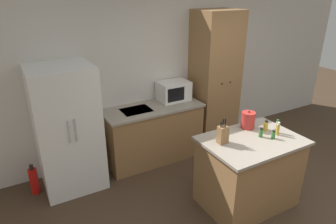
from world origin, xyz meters
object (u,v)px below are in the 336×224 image
object	(u,v)px
spice_bottle_tall_dark	(266,126)
spice_bottle_green_herb	(277,127)
pantry_cabinet	(214,81)
fire_extinguisher	(34,181)
kettle	(248,120)
knife_block	(223,134)
spice_bottle_short_red	(273,135)
spice_bottle_amber_oil	(261,133)
refrigerator	(67,129)
microwave	(174,91)
spice_bottle_pale_salt	(278,129)

from	to	relation	value
spice_bottle_tall_dark	spice_bottle_green_herb	size ratio (longest dim) A/B	0.80
pantry_cabinet	fire_extinguisher	world-z (taller)	pantry_cabinet
spice_bottle_green_herb	kettle	world-z (taller)	kettle
knife_block	spice_bottle_green_herb	world-z (taller)	knife_block
spice_bottle_short_red	spice_bottle_green_herb	distance (m)	0.18
knife_block	spice_bottle_amber_oil	world-z (taller)	knife_block
refrigerator	spice_bottle_tall_dark	bearing A→B (deg)	-33.10
microwave	spice_bottle_pale_salt	world-z (taller)	microwave
pantry_cabinet	spice_bottle_green_herb	world-z (taller)	pantry_cabinet
pantry_cabinet	spice_bottle_amber_oil	size ratio (longest dim) A/B	18.86
refrigerator	spice_bottle_amber_oil	world-z (taller)	refrigerator
knife_block	spice_bottle_amber_oil	size ratio (longest dim) A/B	2.62
refrigerator	knife_block	bearing A→B (deg)	-43.37
spice_bottle_green_herb	fire_extinguisher	distance (m)	3.26
spice_bottle_green_herb	spice_bottle_short_red	bearing A→B (deg)	-149.81
spice_bottle_short_red	spice_bottle_amber_oil	distance (m)	0.14
spice_bottle_tall_dark	spice_bottle_green_herb	xyz separation A→B (m)	(0.08, -0.11, 0.02)
spice_bottle_short_red	spice_bottle_amber_oil	world-z (taller)	spice_bottle_amber_oil
pantry_cabinet	microwave	size ratio (longest dim) A/B	4.67
spice_bottle_amber_oil	spice_bottle_green_herb	distance (m)	0.26
spice_bottle_tall_dark	spice_bottle_green_herb	bearing A→B (deg)	-55.06
spice_bottle_pale_salt	kettle	size ratio (longest dim) A/B	0.71
spice_bottle_pale_salt	spice_bottle_green_herb	bearing A→B (deg)	54.18
refrigerator	knife_block	distance (m)	2.04
knife_block	spice_bottle_short_red	distance (m)	0.64
spice_bottle_short_red	spice_bottle_pale_salt	distance (m)	0.13
spice_bottle_tall_dark	pantry_cabinet	bearing A→B (deg)	78.26
microwave	kettle	size ratio (longest dim) A/B	2.04
refrigerator	spice_bottle_pale_salt	world-z (taller)	refrigerator
microwave	knife_block	xyz separation A→B (m)	(-0.25, -1.56, -0.02)
spice_bottle_tall_dark	spice_bottle_pale_salt	bearing A→B (deg)	-74.93
spice_bottle_short_red	kettle	world-z (taller)	kettle
spice_bottle_pale_salt	spice_bottle_short_red	bearing A→B (deg)	-160.47
spice_bottle_amber_oil	spice_bottle_green_herb	bearing A→B (deg)	-3.25
kettle	spice_bottle_tall_dark	bearing A→B (deg)	-50.99
spice_bottle_green_herb	spice_bottle_pale_salt	xyz separation A→B (m)	(-0.03, -0.05, -0.00)
knife_block	microwave	bearing A→B (deg)	80.82
refrigerator	spice_bottle_amber_oil	xyz separation A→B (m)	(1.98, -1.50, 0.12)
spice_bottle_short_red	spice_bottle_amber_oil	size ratio (longest dim) A/B	0.88
microwave	spice_bottle_tall_dark	world-z (taller)	microwave
pantry_cabinet	spice_bottle_amber_oil	bearing A→B (deg)	-107.15
microwave	spice_bottle_pale_salt	xyz separation A→B (m)	(0.47, -1.73, -0.05)
spice_bottle_amber_oil	pantry_cabinet	bearing A→B (deg)	72.85
refrigerator	kettle	size ratio (longest dim) A/B	7.16
microwave	knife_block	size ratio (longest dim) A/B	1.54
spice_bottle_tall_dark	fire_extinguisher	distance (m)	3.14
refrigerator	spice_bottle_short_red	bearing A→B (deg)	-37.66
refrigerator	pantry_cabinet	xyz separation A→B (m)	(2.47, 0.07, 0.28)
pantry_cabinet	microwave	bearing A→B (deg)	172.43
refrigerator	spice_bottle_tall_dark	world-z (taller)	refrigerator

